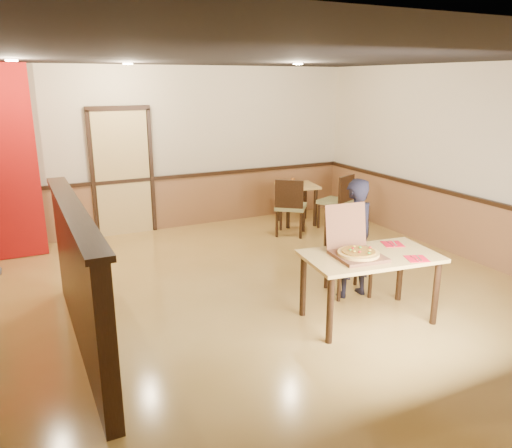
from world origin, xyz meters
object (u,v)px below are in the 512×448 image
Objects in this scene: condiment at (293,182)px; main_table at (370,264)px; side_chair_right at (338,199)px; diner_chair at (347,249)px; side_table at (297,194)px; pizza_box at (356,250)px; diner at (353,239)px; side_chair_left at (290,205)px.

main_table is at bearing -107.72° from condiment.
diner_chair is at bearing 33.10° from side_chair_right.
pizza_box is (-1.46, -3.66, 0.28)m from side_table.
diner_chair is 6.75× the size of condiment.
side_table is 3.95m from pizza_box.
main_table is 3.90m from side_table.
diner_chair is 1.60× the size of pizza_box.
main_table is 10.25× the size of condiment.
diner is (-1.53, -2.46, 0.20)m from side_chair_right.
diner is 3.16m from condiment.
side_table is (0.50, 0.61, 0.01)m from side_chair_left.
pizza_box reaches higher than side_chair_right.
side_chair_left is 3.21m from pizza_box.
condiment reaches higher than main_table.
diner reaches higher than side_chair_left.
side_chair_right is (0.97, -0.01, -0.01)m from side_chair_left.
pizza_box is at bearing 55.88° from diner.
diner_chair is at bearing -109.40° from side_table.
diner is at bearing 115.65° from side_chair_left.
diner_chair reaches higher than condiment.
main_table is 2.43× the size of pizza_box.
condiment is at bearing -66.79° from side_chair_right.
pizza_box is at bearing 110.81° from side_chair_left.
diner_chair is 0.68× the size of diner.
pizza_box reaches higher than main_table.
side_chair_left is 1.02× the size of side_chair_right.
diner is at bearing 34.32° from side_chair_right.
diner_chair is at bearing -107.51° from condiment.
pizza_box reaches higher than diner_chair.
diner_chair is 2.38m from side_chair_left.
diner_chair is at bearing 78.75° from main_table.
condiment is (-0.12, -0.05, 0.25)m from side_table.
main_table is at bearing -96.60° from diner_chair.
diner_chair is (0.25, 0.76, -0.11)m from main_table.
diner is (-0.56, -2.47, 0.19)m from side_chair_left.
side_table is at bearing 78.07° from main_table.
main_table is 1.53× the size of side_chair_left.
side_chair_left is 1.25× the size of side_table.
side_chair_right is 0.66× the size of diner.
side_table is (1.03, 2.92, 0.01)m from diner_chair.
diner_chair is 2.76m from side_chair_right.
diner_chair reaches higher than side_chair_right.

